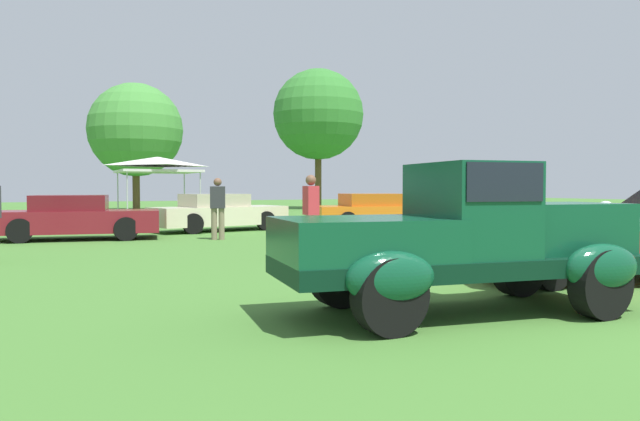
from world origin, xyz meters
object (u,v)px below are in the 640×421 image
show_car_burgundy (76,218)px  show_car_skyblue (486,210)px  feature_pickup_truck (463,237)px  spectator_by_row (311,212)px  show_car_cream (219,213)px  show_car_orange (375,211)px  spectator_between_cars (218,206)px  neighbor_convertible (614,243)px  canopy_tent_left_field (158,164)px

show_car_burgundy → show_car_skyblue: size_ratio=0.98×
feature_pickup_truck → spectator_by_row: 5.92m
show_car_skyblue → show_car_cream: bearing=167.3°
show_car_burgundy → show_car_orange: 9.65m
show_car_cream → spectator_between_cars: bearing=-106.4°
neighbor_convertible → show_car_cream: (-2.53, 12.87, 0.02)m
feature_pickup_truck → show_car_burgundy: bearing=105.3°
feature_pickup_truck → show_car_skyblue: size_ratio=0.94×
show_car_burgundy → show_car_skyblue: 13.93m
show_car_burgundy → show_car_orange: same height
show_car_orange → spectator_between_cars: 6.44m
show_car_cream → show_car_orange: bearing=-14.8°
neighbor_convertible → show_car_skyblue: 12.79m
show_car_skyblue → spectator_by_row: size_ratio=2.75×
spectator_by_row → show_car_orange: bearing=50.0°
feature_pickup_truck → show_car_burgundy: 12.66m
spectator_by_row → canopy_tent_left_field: 14.10m
neighbor_convertible → show_car_skyblue: (6.92, 10.75, 0.02)m
show_car_burgundy → canopy_tent_left_field: bearing=64.7°
show_car_orange → spectator_between_cars: (-6.15, -1.90, 0.31)m
show_car_burgundy → neighbor_convertible: bearing=-58.3°
show_car_burgundy → canopy_tent_left_field: canopy_tent_left_field is taller
show_car_cream → show_car_orange: 5.37m
feature_pickup_truck → spectator_by_row: bearing=82.1°
show_car_cream → spectator_between_cars: 3.43m
neighbor_convertible → show_car_burgundy: neighbor_convertible is taller
spectator_by_row → show_car_skyblue: bearing=30.7°
show_car_orange → spectator_by_row: bearing=-130.0°
spectator_between_cars → spectator_by_row: size_ratio=1.00×
spectator_by_row → canopy_tent_left_field: canopy_tent_left_field is taller
feature_pickup_truck → neighbor_convertible: bearing=13.8°
canopy_tent_left_field → neighbor_convertible: bearing=-80.0°
show_car_burgundy → spectator_by_row: bearing=-56.7°
feature_pickup_truck → neighbor_convertible: 3.76m
show_car_orange → show_car_skyblue: size_ratio=1.00×
show_car_cream → spectator_by_row: spectator_by_row is taller
neighbor_convertible → show_car_cream: neighbor_convertible is taller
show_car_burgundy → canopy_tent_left_field: (3.63, 7.67, 1.82)m
show_car_orange → spectator_between_cars: spectator_between_cars is taller
show_car_skyblue → spectator_between_cars: bearing=-173.7°
feature_pickup_truck → spectator_between_cars: feature_pickup_truck is taller
neighbor_convertible → spectator_between_cars: size_ratio=2.70×
feature_pickup_truck → show_car_orange: 13.91m
feature_pickup_truck → show_car_burgundy: size_ratio=0.96×
neighbor_convertible → show_car_burgundy: (-6.99, 11.31, 0.02)m
neighbor_convertible → show_car_orange: bearing=77.0°
feature_pickup_truck → show_car_cream: feature_pickup_truck is taller
show_car_burgundy → spectator_between_cars: (3.50, -1.71, 0.31)m
feature_pickup_truck → show_car_cream: size_ratio=0.94×
canopy_tent_left_field → spectator_by_row: bearing=-87.8°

